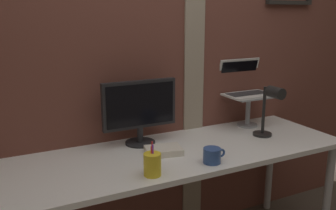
{
  "coord_description": "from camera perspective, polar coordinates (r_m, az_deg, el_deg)",
  "views": [
    {
      "loc": [
        -1.06,
        -1.65,
        1.51
      ],
      "look_at": [
        -0.13,
        0.19,
        0.99
      ],
      "focal_mm": 39.39,
      "sensor_mm": 36.0,
      "label": 1
    }
  ],
  "objects": [
    {
      "name": "brick_wall_back",
      "position": [
        2.4,
        -0.26,
        6.85
      ],
      "size": [
        3.31,
        0.16,
        2.41
      ],
      "color": "brown",
      "rests_on": "ground_plane"
    },
    {
      "name": "paper_clutter_stack",
      "position": [
        2.08,
        -0.68,
        -7.06
      ],
      "size": [
        0.22,
        0.18,
        0.04
      ],
      "primitive_type": "cube",
      "rotation": [
        0.0,
        0.0,
        -0.2
      ],
      "color": "silver",
      "rests_on": "desk"
    },
    {
      "name": "laptop_stand",
      "position": [
        2.6,
        12.31,
        -0.08
      ],
      "size": [
        0.28,
        0.22,
        0.22
      ],
      "color": "gray",
      "rests_on": "desk"
    },
    {
      "name": "desk_lamp",
      "position": [
        2.36,
        15.52,
        -0.17
      ],
      "size": [
        0.12,
        0.2,
        0.33
      ],
      "color": "black",
      "rests_on": "desk"
    },
    {
      "name": "desk",
      "position": [
        2.14,
        1.22,
        -8.91
      ],
      "size": [
        2.06,
        0.66,
        0.74
      ],
      "color": "white",
      "rests_on": "ground_plane"
    },
    {
      "name": "coffee_mug",
      "position": [
        1.96,
        6.87,
        -7.76
      ],
      "size": [
        0.13,
        0.09,
        0.08
      ],
      "color": "#2D4C8C",
      "rests_on": "desk"
    },
    {
      "name": "monitor",
      "position": [
        2.18,
        -4.4,
        -0.41
      ],
      "size": [
        0.46,
        0.18,
        0.39
      ],
      "color": "black",
      "rests_on": "desk"
    },
    {
      "name": "pen_cup",
      "position": [
        1.8,
        -2.43,
        -9.14
      ],
      "size": [
        0.09,
        0.09,
        0.17
      ],
      "color": "yellow",
      "rests_on": "desk"
    },
    {
      "name": "laptop",
      "position": [
        2.63,
        11.5,
        3.21
      ],
      "size": [
        0.33,
        0.27,
        0.24
      ],
      "color": "silver",
      "rests_on": "laptop_stand"
    }
  ]
}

